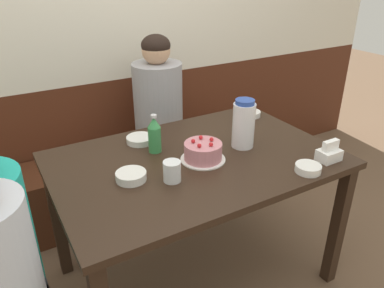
# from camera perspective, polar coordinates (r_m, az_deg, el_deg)

# --- Properties ---
(ground_plane) EXTENTS (12.00, 12.00, 0.00)m
(ground_plane) POSITION_cam_1_polar(r_m,az_deg,el_deg) (2.31, 0.51, -19.12)
(ground_plane) COLOR brown
(back_wall) EXTENTS (4.80, 0.04, 2.50)m
(back_wall) POSITION_cam_1_polar(r_m,az_deg,el_deg) (2.62, -11.72, 16.99)
(back_wall) COLOR #4C2314
(back_wall) RESTS_ON ground_plane
(bench_seat) EXTENTS (1.83, 0.38, 0.45)m
(bench_seat) POSITION_cam_1_polar(r_m,az_deg,el_deg) (2.77, -8.29, -4.96)
(bench_seat) COLOR #472314
(bench_seat) RESTS_ON ground_plane
(dining_table) EXTENTS (1.38, 0.92, 0.77)m
(dining_table) POSITION_cam_1_polar(r_m,az_deg,el_deg) (1.89, 0.59, -4.48)
(dining_table) COLOR black
(dining_table) RESTS_ON ground_plane
(birthday_cake) EXTENTS (0.22, 0.22, 0.11)m
(birthday_cake) POSITION_cam_1_polar(r_m,az_deg,el_deg) (1.81, 1.69, -1.18)
(birthday_cake) COLOR white
(birthday_cake) RESTS_ON dining_table
(water_pitcher) EXTENTS (0.11, 0.11, 0.26)m
(water_pitcher) POSITION_cam_1_polar(r_m,az_deg,el_deg) (1.92, 7.86, 3.04)
(water_pitcher) COLOR white
(water_pitcher) RESTS_ON dining_table
(soju_bottle) EXTENTS (0.07, 0.07, 0.20)m
(soju_bottle) POSITION_cam_1_polar(r_m,az_deg,el_deg) (1.87, -5.75, 1.46)
(soju_bottle) COLOR #388E4C
(soju_bottle) RESTS_ON dining_table
(napkin_holder) EXTENTS (0.11, 0.08, 0.11)m
(napkin_holder) POSITION_cam_1_polar(r_m,az_deg,el_deg) (1.92, 20.18, -1.32)
(napkin_holder) COLOR white
(napkin_holder) RESTS_ON dining_table
(bowl_soup_white) EXTENTS (0.13, 0.13, 0.03)m
(bowl_soup_white) POSITION_cam_1_polar(r_m,az_deg,el_deg) (2.36, 8.89, 4.59)
(bowl_soup_white) COLOR white
(bowl_soup_white) RESTS_ON dining_table
(bowl_rice_small) EXTENTS (0.14, 0.14, 0.03)m
(bowl_rice_small) POSITION_cam_1_polar(r_m,az_deg,el_deg) (2.01, -7.94, 0.69)
(bowl_rice_small) COLOR white
(bowl_rice_small) RESTS_ON dining_table
(bowl_side_dish) EXTENTS (0.14, 0.14, 0.04)m
(bowl_side_dish) POSITION_cam_1_polar(r_m,az_deg,el_deg) (1.68, -9.27, -4.85)
(bowl_side_dish) COLOR white
(bowl_side_dish) RESTS_ON dining_table
(bowl_sauce_shallow) EXTENTS (0.12, 0.12, 0.04)m
(bowl_sauce_shallow) POSITION_cam_1_polar(r_m,az_deg,el_deg) (1.80, 17.27, -3.56)
(bowl_sauce_shallow) COLOR white
(bowl_sauce_shallow) RESTS_ON dining_table
(glass_water_tall) EXTENTS (0.08, 0.08, 0.09)m
(glass_water_tall) POSITION_cam_1_polar(r_m,az_deg,el_deg) (1.64, -3.06, -4.17)
(glass_water_tall) COLOR silver
(glass_water_tall) RESTS_ON dining_table
(glass_tumbler_short) EXTENTS (0.06, 0.06, 0.08)m
(glass_tumbler_short) POSITION_cam_1_polar(r_m,az_deg,el_deg) (2.26, 7.49, 4.34)
(glass_tumbler_short) COLOR silver
(glass_tumbler_short) RESTS_ON dining_table
(person_grey_tee) EXTENTS (0.32, 0.34, 1.25)m
(person_grey_tee) POSITION_cam_1_polar(r_m,az_deg,el_deg) (2.56, -4.98, 1.65)
(person_grey_tee) COLOR #33333D
(person_grey_tee) RESTS_ON ground_plane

